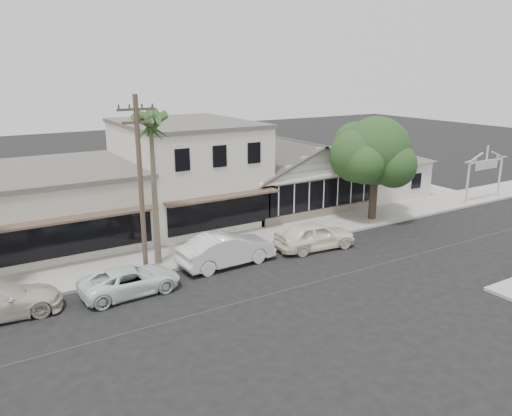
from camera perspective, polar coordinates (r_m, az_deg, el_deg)
ground at (r=26.28m, az=10.62°, el=-7.30°), size 140.00×140.00×0.00m
sidewalk_north at (r=27.84m, az=-11.54°, el=-5.86°), size 90.00×3.50×0.15m
corner_shop at (r=37.87m, az=3.90°, el=4.14°), size 10.40×8.60×5.10m
side_cottage at (r=42.59m, az=13.71°, el=3.47°), size 6.00×6.00×3.00m
arch_sign at (r=42.42m, az=24.82°, el=4.71°), size 4.12×0.12×3.95m
row_building_near at (r=34.76m, az=-7.94°, el=4.06°), size 8.00×10.00×6.50m
row_building_midnear at (r=32.61m, az=-22.49°, el=0.17°), size 10.00×10.00×4.20m
utility_pole at (r=24.76m, az=-13.05°, el=2.79°), size 1.80×0.24×9.00m
car_0 at (r=29.11m, az=6.73°, el=-3.13°), size 4.96×2.38×1.63m
car_1 at (r=26.62m, az=-3.38°, el=-4.74°), size 5.34×2.08×1.73m
car_2 at (r=24.08m, az=-14.17°, el=-8.03°), size 4.72×2.32×1.29m
shade_tree at (r=34.55m, az=13.24°, el=6.17°), size 6.44×5.82×7.14m
palm_east at (r=25.52m, az=-11.94°, el=9.23°), size 2.95×2.95×8.64m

